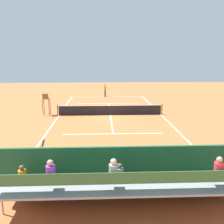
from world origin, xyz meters
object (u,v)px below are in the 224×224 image
object	(u,v)px
umpire_chair	(46,102)
tennis_net	(110,110)
equipment_bag	(124,179)
tennis_player	(105,90)
tennis_ball_far	(98,100)
tennis_ball_near	(112,98)
courtside_bench	(160,170)
bleacher_stand	(122,187)
line_judge	(42,160)
tennis_racket	(98,97)

from	to	relation	value
umpire_chair	tennis_net	bearing A→B (deg)	178.44
equipment_bag	tennis_player	world-z (taller)	tennis_player
umpire_chair	tennis_ball_far	bearing A→B (deg)	-120.22
tennis_net	tennis_ball_near	xyz separation A→B (m)	(-0.55, -9.76, -0.47)
courtside_bench	equipment_bag	size ratio (longest dim) A/B	2.00
tennis_ball_near	tennis_ball_far	world-z (taller)	same
umpire_chair	equipment_bag	size ratio (longest dim) A/B	2.38
bleacher_stand	courtside_bench	bearing A→B (deg)	-132.57
tennis_player	tennis_ball_far	world-z (taller)	tennis_player
bleacher_stand	tennis_player	xyz separation A→B (m)	(0.20, -26.34, 0.08)
umpire_chair	tennis_ball_near	xyz separation A→B (m)	(-6.75, -9.59, -1.28)
tennis_ball_near	line_judge	size ratio (longest dim) A/B	0.03
tennis_net	bleacher_stand	distance (m)	15.36
bleacher_stand	line_judge	bearing A→B (deg)	-34.75
umpire_chair	tennis_player	size ratio (longest dim) A/B	1.11
tennis_ball_far	equipment_bag	bearing A→B (deg)	93.70
courtside_bench	equipment_bag	distance (m)	1.71
courtside_bench	umpire_chair	bearing A→B (deg)	-59.26
bleacher_stand	umpire_chair	distance (m)	16.68
tennis_player	line_judge	xyz separation A→B (m)	(3.30, 23.92, 0.00)
tennis_ball_near	tennis_ball_far	bearing A→B (deg)	32.27
umpire_chair	line_judge	size ratio (longest dim) A/B	1.11
tennis_net	tennis_racket	bearing A→B (deg)	-82.59
tennis_net	line_judge	size ratio (longest dim) A/B	5.35
tennis_net	umpire_chair	bearing A→B (deg)	-1.56
bleacher_stand	line_judge	world-z (taller)	bleacher_stand
umpire_chair	tennis_ball_far	size ratio (longest dim) A/B	32.42
equipment_bag	tennis_player	size ratio (longest dim) A/B	0.47
equipment_bag	tennis_player	xyz separation A→B (m)	(0.45, -24.38, 0.84)
tennis_ball_far	tennis_player	bearing A→B (deg)	-112.18
umpire_chair	line_judge	bearing A→B (deg)	101.17
bleacher_stand	tennis_racket	world-z (taller)	bleacher_stand
equipment_bag	tennis_player	bearing A→B (deg)	-88.94
tennis_player	tennis_ball_far	size ratio (longest dim) A/B	29.18
line_judge	tennis_player	bearing A→B (deg)	-97.85
courtside_bench	line_judge	size ratio (longest dim) A/B	0.93
umpire_chair	tennis_ball_near	bearing A→B (deg)	-125.13
umpire_chair	courtside_bench	bearing A→B (deg)	120.74
bleacher_stand	tennis_player	distance (m)	26.34
equipment_bag	tennis_ball_near	size ratio (longest dim) A/B	13.64
tennis_net	tennis_ball_near	world-z (taller)	tennis_net
bleacher_stand	courtside_bench	xyz separation A→B (m)	(-1.91, -2.08, -0.37)
bleacher_stand	courtside_bench	size ratio (longest dim) A/B	5.03
bleacher_stand	tennis_ball_far	bearing A→B (deg)	-87.21
tennis_racket	tennis_ball_near	bearing A→B (deg)	161.13
equipment_bag	tennis_ball_near	distance (m)	23.17
tennis_player	tennis_ball_near	size ratio (longest dim) A/B	29.18
tennis_racket	line_judge	distance (m)	23.48
tennis_net	tennis_ball_far	distance (m)	8.71
umpire_chair	equipment_bag	distance (m)	15.02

